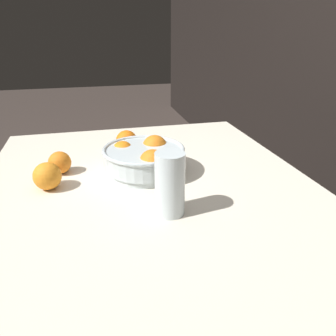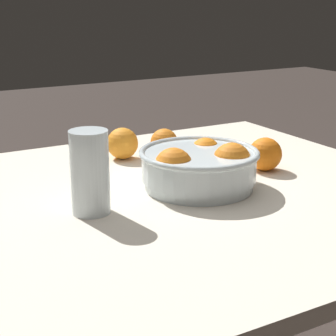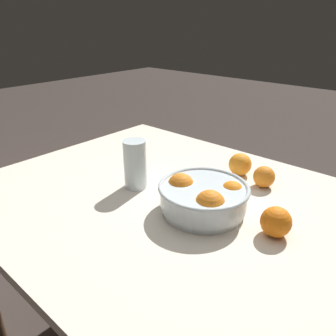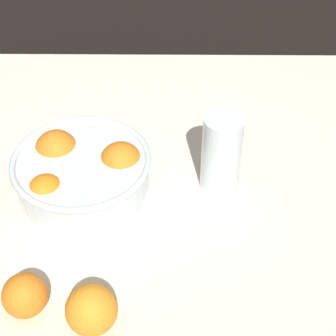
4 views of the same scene
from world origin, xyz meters
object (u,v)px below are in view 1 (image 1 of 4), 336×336
at_px(fruit_bowl, 143,158).
at_px(orange_loose_aside, 47,176).
at_px(juice_glass, 170,188).
at_px(orange_loose_near_bowl, 127,141).
at_px(orange_loose_front, 60,163).

xyz_separation_m(fruit_bowl, orange_loose_aside, (0.05, -0.27, -0.01)).
distance_m(fruit_bowl, juice_glass, 0.25).
xyz_separation_m(fruit_bowl, juice_glass, (0.25, 0.02, 0.02)).
xyz_separation_m(juice_glass, orange_loose_near_bowl, (-0.44, -0.05, -0.03)).
bearing_deg(orange_loose_aside, fruit_bowl, 99.66).
relative_size(orange_loose_front, orange_loose_aside, 0.89).
bearing_deg(juice_glass, orange_loose_near_bowl, -173.66).
bearing_deg(fruit_bowl, juice_glass, 4.96).
xyz_separation_m(orange_loose_near_bowl, orange_loose_aside, (0.24, -0.25, 0.00)).
height_order(fruit_bowl, orange_loose_near_bowl, fruit_bowl).
bearing_deg(orange_loose_aside, juice_glass, 55.70).
bearing_deg(orange_loose_front, juice_glass, 41.63).
bearing_deg(orange_loose_front, orange_loose_aside, -14.46).
height_order(orange_loose_near_bowl, orange_loose_front, orange_loose_near_bowl).
distance_m(orange_loose_near_bowl, orange_loose_aside, 0.35).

